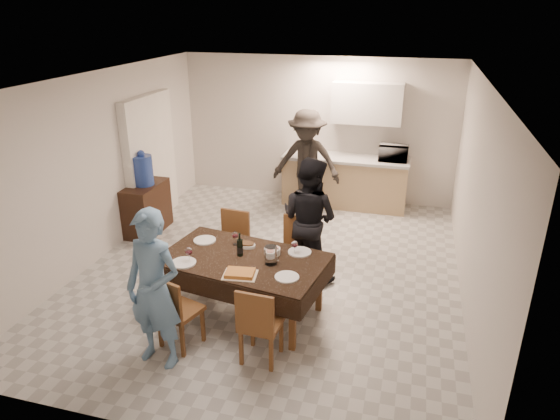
{
  "coord_description": "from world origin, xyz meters",
  "views": [
    {
      "loc": [
        1.72,
        -5.86,
        3.42
      ],
      "look_at": [
        0.2,
        -0.3,
        1.04
      ],
      "focal_mm": 32.0,
      "sensor_mm": 36.0,
      "label": 1
    }
  ],
  "objects_px": {
    "microwave": "(394,153)",
    "person_far": "(309,219)",
    "savoury_tart": "(240,273)",
    "person_near": "(154,290)",
    "dining_table": "(243,260)",
    "water_pitcher": "(271,255)",
    "wine_bottle": "(240,244)",
    "person_kitchen": "(307,162)",
    "console": "(147,208)",
    "water_jug": "(143,170)"
  },
  "relations": [
    {
      "from": "microwave",
      "to": "savoury_tart",
      "type": "bearing_deg",
      "value": 71.95
    },
    {
      "from": "wine_bottle",
      "to": "microwave",
      "type": "xyz_separation_m",
      "value": [
        1.5,
        3.71,
        0.17
      ]
    },
    {
      "from": "savoury_tart",
      "to": "person_far",
      "type": "bearing_deg",
      "value": 72.53
    },
    {
      "from": "water_jug",
      "to": "savoury_tart",
      "type": "distance_m",
      "value": 3.2
    },
    {
      "from": "wine_bottle",
      "to": "person_kitchen",
      "type": "height_order",
      "value": "person_kitchen"
    },
    {
      "from": "dining_table",
      "to": "person_far",
      "type": "bearing_deg",
      "value": 71.37
    },
    {
      "from": "savoury_tart",
      "to": "person_near",
      "type": "distance_m",
      "value": 0.94
    },
    {
      "from": "microwave",
      "to": "person_near",
      "type": "xyz_separation_m",
      "value": [
        -2.0,
        -4.81,
        -0.21
      ]
    },
    {
      "from": "savoury_tart",
      "to": "person_far",
      "type": "distance_m",
      "value": 1.5
    },
    {
      "from": "wine_bottle",
      "to": "person_kitchen",
      "type": "xyz_separation_m",
      "value": [
        0.07,
        3.26,
        0.03
      ]
    },
    {
      "from": "savoury_tart",
      "to": "water_jug",
      "type": "bearing_deg",
      "value": 137.49
    },
    {
      "from": "person_near",
      "to": "console",
      "type": "bearing_deg",
      "value": 128.8
    },
    {
      "from": "water_jug",
      "to": "wine_bottle",
      "type": "bearing_deg",
      "value": -38.09
    },
    {
      "from": "microwave",
      "to": "person_far",
      "type": "bearing_deg",
      "value": 71.65
    },
    {
      "from": "wine_bottle",
      "to": "microwave",
      "type": "relative_size",
      "value": 0.58
    },
    {
      "from": "dining_table",
      "to": "savoury_tart",
      "type": "bearing_deg",
      "value": -66.24
    },
    {
      "from": "water_pitcher",
      "to": "savoury_tart",
      "type": "relative_size",
      "value": 0.59
    },
    {
      "from": "wine_bottle",
      "to": "person_far",
      "type": "bearing_deg",
      "value": 59.04
    },
    {
      "from": "wine_bottle",
      "to": "microwave",
      "type": "bearing_deg",
      "value": 68.0
    },
    {
      "from": "water_pitcher",
      "to": "person_near",
      "type": "height_order",
      "value": "person_near"
    },
    {
      "from": "console",
      "to": "wine_bottle",
      "type": "relative_size",
      "value": 3.04
    },
    {
      "from": "wine_bottle",
      "to": "person_far",
      "type": "relative_size",
      "value": 0.17
    },
    {
      "from": "dining_table",
      "to": "console",
      "type": "distance_m",
      "value": 2.88
    },
    {
      "from": "person_near",
      "to": "person_kitchen",
      "type": "xyz_separation_m",
      "value": [
        0.57,
        4.36,
        0.07
      ]
    },
    {
      "from": "person_near",
      "to": "person_far",
      "type": "relative_size",
      "value": 1.0
    },
    {
      "from": "person_kitchen",
      "to": "wine_bottle",
      "type": "bearing_deg",
      "value": -91.16
    },
    {
      "from": "dining_table",
      "to": "person_far",
      "type": "height_order",
      "value": "person_far"
    },
    {
      "from": "water_pitcher",
      "to": "microwave",
      "type": "bearing_deg",
      "value": 73.91
    },
    {
      "from": "water_pitcher",
      "to": "savoury_tart",
      "type": "height_order",
      "value": "water_pitcher"
    },
    {
      "from": "console",
      "to": "person_kitchen",
      "type": "height_order",
      "value": "person_kitchen"
    },
    {
      "from": "microwave",
      "to": "person_near",
      "type": "relative_size",
      "value": 0.29
    },
    {
      "from": "dining_table",
      "to": "console",
      "type": "xyz_separation_m",
      "value": [
        -2.25,
        1.77,
        -0.3
      ]
    },
    {
      "from": "microwave",
      "to": "person_far",
      "type": "height_order",
      "value": "person_far"
    },
    {
      "from": "water_jug",
      "to": "person_kitchen",
      "type": "distance_m",
      "value": 2.74
    },
    {
      "from": "savoury_tart",
      "to": "person_far",
      "type": "height_order",
      "value": "person_far"
    },
    {
      "from": "console",
      "to": "person_far",
      "type": "distance_m",
      "value": 2.93
    },
    {
      "from": "dining_table",
      "to": "savoury_tart",
      "type": "height_order",
      "value": "savoury_tart"
    },
    {
      "from": "person_far",
      "to": "person_kitchen",
      "type": "relative_size",
      "value": 0.92
    },
    {
      "from": "microwave",
      "to": "console",
      "type": "bearing_deg",
      "value": 28.23
    },
    {
      "from": "microwave",
      "to": "person_kitchen",
      "type": "bearing_deg",
      "value": 17.43
    },
    {
      "from": "dining_table",
      "to": "water_pitcher",
      "type": "bearing_deg",
      "value": 0.89
    },
    {
      "from": "wine_bottle",
      "to": "water_pitcher",
      "type": "height_order",
      "value": "wine_bottle"
    },
    {
      "from": "person_kitchen",
      "to": "water_jug",
      "type": "bearing_deg",
      "value": -145.86
    },
    {
      "from": "water_jug",
      "to": "water_pitcher",
      "type": "xyz_separation_m",
      "value": [
        2.6,
        -1.82,
        -0.2
      ]
    },
    {
      "from": "water_jug",
      "to": "person_near",
      "type": "height_order",
      "value": "person_near"
    },
    {
      "from": "person_far",
      "to": "water_jug",
      "type": "bearing_deg",
      "value": 7.14
    },
    {
      "from": "console",
      "to": "water_jug",
      "type": "distance_m",
      "value": 0.63
    },
    {
      "from": "water_jug",
      "to": "person_kitchen",
      "type": "bearing_deg",
      "value": 34.14
    },
    {
      "from": "water_jug",
      "to": "wine_bottle",
      "type": "distance_m",
      "value": 2.8
    },
    {
      "from": "dining_table",
      "to": "person_kitchen",
      "type": "bearing_deg",
      "value": 98.74
    }
  ]
}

